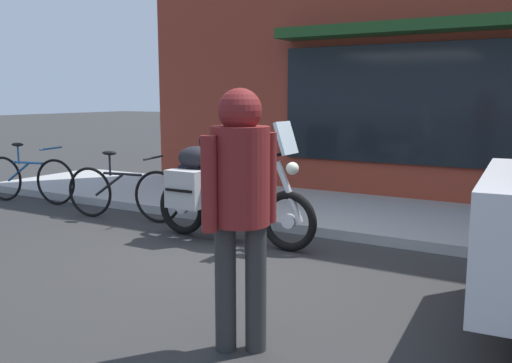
{
  "coord_description": "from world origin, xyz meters",
  "views": [
    {
      "loc": [
        3.03,
        -4.83,
        1.68
      ],
      "look_at": [
        -0.11,
        0.56,
        0.7
      ],
      "focal_mm": 38.43,
      "sensor_mm": 36.0,
      "label": 1
    }
  ],
  "objects_px": {
    "touring_motorcycle": "(221,190)",
    "second_bicycle_by_cafe": "(29,178)",
    "sandwich_board_sign": "(223,171)",
    "pedestrian_walking": "(240,190)",
    "parked_bicycle": "(123,192)"
  },
  "relations": [
    {
      "from": "touring_motorcycle",
      "to": "second_bicycle_by_cafe",
      "type": "height_order",
      "value": "touring_motorcycle"
    },
    {
      "from": "parked_bicycle",
      "to": "sandwich_board_sign",
      "type": "height_order",
      "value": "sandwich_board_sign"
    },
    {
      "from": "touring_motorcycle",
      "to": "sandwich_board_sign",
      "type": "relative_size",
      "value": 2.24
    },
    {
      "from": "touring_motorcycle",
      "to": "pedestrian_walking",
      "type": "xyz_separation_m",
      "value": [
        1.65,
        -2.23,
        0.48
      ]
    },
    {
      "from": "sandwich_board_sign",
      "to": "second_bicycle_by_cafe",
      "type": "relative_size",
      "value": 0.55
    },
    {
      "from": "pedestrian_walking",
      "to": "second_bicycle_by_cafe",
      "type": "relative_size",
      "value": 1.0
    },
    {
      "from": "pedestrian_walking",
      "to": "second_bicycle_by_cafe",
      "type": "xyz_separation_m",
      "value": [
        -5.58,
        2.63,
        -0.7
      ]
    },
    {
      "from": "parked_bicycle",
      "to": "sandwich_board_sign",
      "type": "distance_m",
      "value": 1.44
    },
    {
      "from": "sandwich_board_sign",
      "to": "pedestrian_walking",
      "type": "bearing_deg",
      "value": -54.85
    },
    {
      "from": "touring_motorcycle",
      "to": "sandwich_board_sign",
      "type": "xyz_separation_m",
      "value": [
        -0.87,
        1.35,
        -0.01
      ]
    },
    {
      "from": "parked_bicycle",
      "to": "second_bicycle_by_cafe",
      "type": "height_order",
      "value": "second_bicycle_by_cafe"
    },
    {
      "from": "touring_motorcycle",
      "to": "parked_bicycle",
      "type": "bearing_deg",
      "value": 171.82
    },
    {
      "from": "touring_motorcycle",
      "to": "parked_bicycle",
      "type": "relative_size",
      "value": 1.21
    },
    {
      "from": "pedestrian_walking",
      "to": "sandwich_board_sign",
      "type": "xyz_separation_m",
      "value": [
        -2.52,
        3.58,
        -0.49
      ]
    },
    {
      "from": "sandwich_board_sign",
      "to": "second_bicycle_by_cafe",
      "type": "xyz_separation_m",
      "value": [
        -3.06,
        -0.95,
        -0.21
      ]
    }
  ]
}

